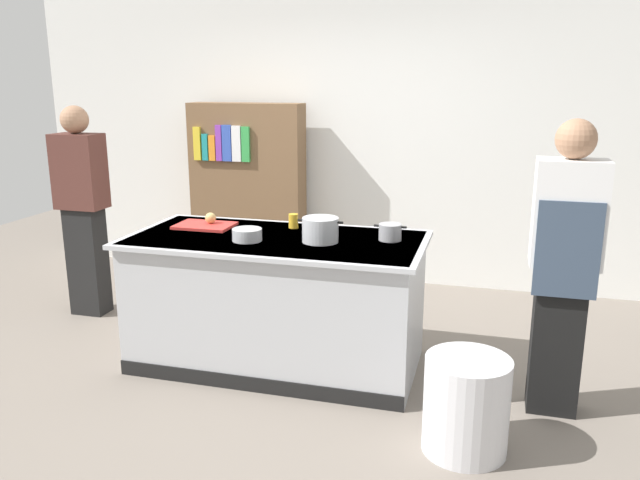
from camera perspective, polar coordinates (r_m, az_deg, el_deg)
The scene contains 13 objects.
ground_plane at distance 4.53m, azimuth -3.79°, elevation -10.87°, with size 10.00×10.00×0.00m, color slate.
back_wall at distance 6.13m, azimuth 2.53°, elevation 10.35°, with size 6.40×0.12×3.00m, color white.
counter_island at distance 4.35m, azimuth -3.89°, elevation -5.32°, with size 1.98×0.98×0.90m.
cutting_board at distance 4.59m, azimuth -10.31°, elevation 1.28°, with size 0.40×0.28×0.02m, color red.
onion at distance 4.60m, azimuth -9.79°, elevation 1.96°, with size 0.08×0.08×0.08m, color tan.
stock_pot at distance 4.09m, azimuth 0.02°, elevation 0.93°, with size 0.30×0.23×0.16m.
sauce_pan at distance 4.16m, azimuth 6.31°, elevation 0.71°, with size 0.21×0.15×0.11m.
mixing_bowl at distance 4.15m, azimuth -6.56°, elevation 0.48°, with size 0.19×0.19×0.08m, color #B7BABF.
juice_cup at distance 4.48m, azimuth -2.40°, elevation 1.72°, with size 0.07×0.07×0.10m, color yellow.
trash_bin at distance 3.53m, azimuth 12.98°, elevation -14.22°, with size 0.45×0.45×0.52m, color silver.
person_chef at distance 3.85m, azimuth 21.05°, elevation -1.94°, with size 0.38×0.25×1.72m.
person_guest at distance 5.52m, azimuth -20.53°, elevation 2.82°, with size 0.38×0.24×1.72m.
bookshelf at distance 6.20m, azimuth -6.50°, elevation 4.30°, with size 1.10×0.31×1.70m.
Camera 1 is at (1.37, -3.86, 1.93)m, focal length 35.65 mm.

